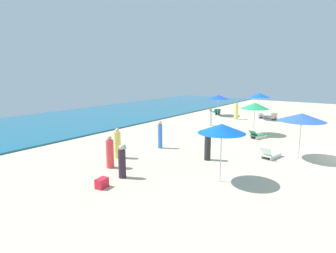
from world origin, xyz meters
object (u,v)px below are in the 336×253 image
object	(u,v)px
umbrella_2	(259,95)
beachgoer_4	(160,135)
beachgoer_2	(210,117)
lounge_chair_3_1	(216,112)
beachgoer_0	(117,144)
cooler_box_0	(102,183)
lounge_chair_2_0	(263,116)
beachgoer_6	(122,162)
beachgoer_3	(208,147)
lounge_chair_2_1	(273,117)
beachgoer_1	(110,153)
beach_ball_1	(124,146)
lounge_chair_1_0	(270,154)
umbrella_4	(222,129)
umbrella_1	(302,117)
umbrella_3	(218,97)
lounge_chair_3_0	(216,112)
lounge_chair_0_0	(258,135)
beachgoer_5	(236,112)
umbrella_0	(255,106)

from	to	relation	value
umbrella_2	beachgoer_4	world-z (taller)	umbrella_2
beachgoer_2	lounge_chair_3_1	bearing A→B (deg)	-139.35
beachgoer_4	umbrella_2	bearing A→B (deg)	-114.12
beachgoer_0	cooler_box_0	world-z (taller)	beachgoer_0
beachgoer_0	beachgoer_2	xyz separation A→B (m)	(11.64, 0.30, -0.04)
lounge_chair_2_0	cooler_box_0	distance (m)	21.88
beachgoer_6	lounge_chair_3_1	bearing A→B (deg)	173.59
lounge_chair_2_0	beachgoer_3	size ratio (longest dim) A/B	0.96
lounge_chair_2_1	beachgoer_3	size ratio (longest dim) A/B	0.90
beachgoer_0	beachgoer_1	bearing A→B (deg)	-174.14
beachgoer_6	beach_ball_1	distance (m)	5.14
beachgoer_1	beachgoer_6	xyz separation A→B (m)	(-0.64, -1.46, -0.03)
beachgoer_3	beachgoer_4	xyz separation A→B (m)	(0.48, 3.57, 0.11)
lounge_chair_1_0	beachgoer_1	size ratio (longest dim) A/B	0.99
umbrella_4	umbrella_1	bearing A→B (deg)	-20.29
beachgoer_2	umbrella_1	bearing A→B (deg)	73.52
lounge_chair_1_0	umbrella_2	bearing A→B (deg)	-58.02
lounge_chair_2_0	beachgoer_0	distance (m)	18.67
beachgoer_6	beach_ball_1	xyz separation A→B (m)	(3.70, 3.52, -0.59)
umbrella_3	cooler_box_0	size ratio (longest dim) A/B	4.37
beachgoer_4	beach_ball_1	size ratio (longest dim) A/B	7.20
lounge_chair_3_0	beachgoer_4	distance (m)	15.86
cooler_box_0	lounge_chair_2_1	bearing A→B (deg)	-10.52
umbrella_3	lounge_chair_3_1	world-z (taller)	umbrella_3
umbrella_4	beachgoer_3	world-z (taller)	umbrella_4
umbrella_3	beachgoer_0	distance (m)	17.65
lounge_chair_0_0	lounge_chair_1_0	xyz separation A→B (m)	(-4.30, -2.15, -0.02)
beachgoer_3	beachgoer_4	world-z (taller)	beachgoer_4
lounge_chair_3_0	beachgoer_6	bearing A→B (deg)	67.77
lounge_chair_3_1	beachgoer_4	bearing A→B (deg)	57.13
lounge_chair_2_1	beachgoer_2	world-z (taller)	beachgoer_2
lounge_chair_3_0	beachgoer_5	xyz separation A→B (m)	(-2.08, -3.23, 0.53)
umbrella_0	beach_ball_1	world-z (taller)	umbrella_0
beachgoer_4	beach_ball_1	xyz separation A→B (m)	(-1.35, 1.82, -0.73)
lounge_chair_2_1	beachgoer_0	xyz separation A→B (m)	(-18.31, 3.29, 0.50)
beachgoer_0	beachgoer_1	xyz separation A→B (m)	(-1.39, -0.89, -0.03)
umbrella_3	lounge_chair_3_1	distance (m)	2.00
beachgoer_1	umbrella_3	bearing A→B (deg)	-78.97
lounge_chair_2_0	lounge_chair_3_0	world-z (taller)	lounge_chair_3_0
umbrella_0	umbrella_1	bearing A→B (deg)	-138.38
cooler_box_0	beachgoer_6	bearing A→B (deg)	-2.83
umbrella_1	umbrella_4	distance (m)	5.94
lounge_chair_0_0	beachgoer_1	size ratio (longest dim) A/B	0.95
lounge_chair_0_0	umbrella_4	distance (m)	9.42
lounge_chair_3_0	beachgoer_6	size ratio (longest dim) A/B	0.94
cooler_box_0	lounge_chair_1_0	bearing A→B (deg)	-36.60
umbrella_0	lounge_chair_2_1	bearing A→B (deg)	5.53
lounge_chair_2_0	lounge_chair_3_1	xyz separation A→B (m)	(-0.35, 5.19, 0.01)
lounge_chair_2_0	lounge_chair_0_0	bearing A→B (deg)	113.90
lounge_chair_3_0	lounge_chair_2_1	bearing A→B (deg)	141.85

